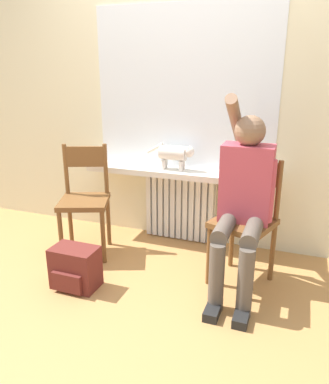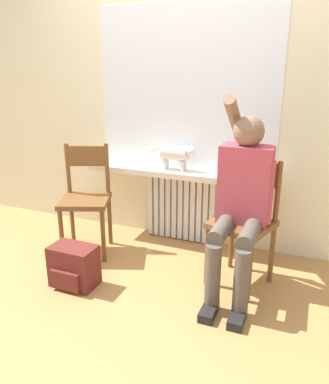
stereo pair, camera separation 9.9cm
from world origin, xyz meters
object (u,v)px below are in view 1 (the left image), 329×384
(chair_right, at_px, (246,219))
(backpack, at_px, (75,268))
(chair_left, at_px, (85,198))
(person, at_px, (244,196))
(cat, at_px, (175,154))

(chair_right, relative_size, backpack, 2.79)
(chair_left, xyz_separation_m, backpack, (0.21, -0.51, -0.33))
(chair_left, bearing_deg, person, -26.11)
(person, height_order, backpack, person)
(chair_left, relative_size, chair_right, 1.00)
(chair_left, distance_m, backpack, 0.64)
(cat, bearing_deg, chair_right, -32.09)
(chair_right, distance_m, person, 0.23)
(chair_right, distance_m, backpack, 1.25)
(person, bearing_deg, backpack, -159.59)
(chair_right, height_order, cat, chair_right)
(chair_right, height_order, backpack, chair_right)
(backpack, bearing_deg, person, 20.41)
(person, height_order, cat, person)
(chair_right, xyz_separation_m, cat, (-0.67, 0.42, 0.34))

